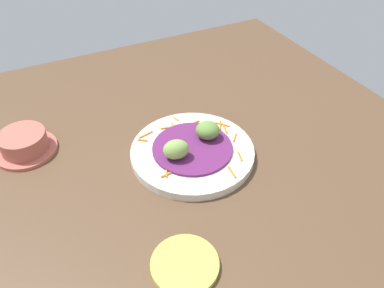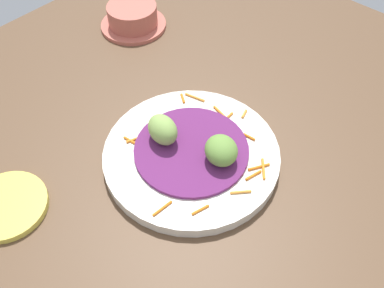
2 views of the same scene
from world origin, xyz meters
TOP-DOWN VIEW (x-y plane):
  - table_surface at (0.00, 0.00)cm, footprint 110.00×110.00cm
  - main_plate at (1.30, 3.15)cm, footprint 27.23×27.23cm
  - cabbage_bed at (1.30, 3.15)cm, footprint 17.62×17.62cm
  - carrot_garnish at (-0.87, 0.69)cm, footprint 21.33×24.48cm
  - guac_scoop_left at (5.84, 4.61)cm, footprint 6.31×5.25cm
  - guac_scoop_center at (-3.24, 1.68)cm, footprint 7.04×6.83cm
  - side_plate_small at (14.86, 27.31)cm, footprint 11.52×11.52cm
  - terracotta_bowl at (34.06, -14.98)cm, footprint 13.62×13.62cm

SIDE VIEW (x-z plane):
  - table_surface at x=0.00cm, z-range 0.00..2.00cm
  - side_plate_small at x=14.86cm, z-range 2.00..3.05cm
  - main_plate at x=1.30cm, z-range 2.00..3.92cm
  - carrot_garnish at x=-0.87cm, z-range 3.92..4.32cm
  - terracotta_bowl at x=34.06cm, z-range 1.77..6.65cm
  - cabbage_bed at x=1.30cm, z-range 3.92..4.53cm
  - guac_scoop_center at x=-3.24cm, z-range 4.53..8.48cm
  - guac_scoop_left at x=5.84cm, z-range 4.53..8.87cm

